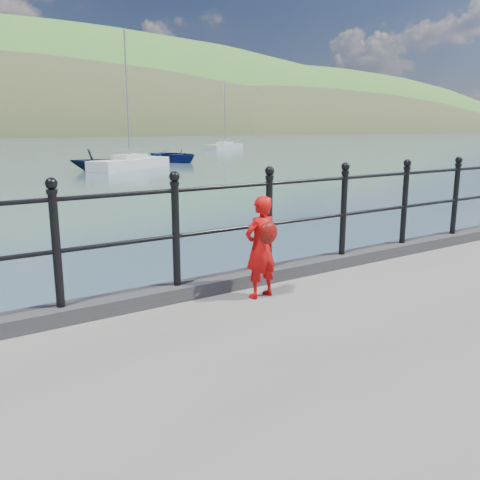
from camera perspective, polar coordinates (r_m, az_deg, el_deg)
ground at (r=6.23m, az=-2.33°, el=-13.89°), size 600.00×600.00×0.00m
kerb at (r=5.71m, az=-1.64°, el=-4.76°), size 60.00×0.30×0.15m
railing at (r=5.54m, az=-1.69°, el=2.66°), size 18.11×0.11×1.20m
far_shore at (r=248.94m, az=-24.13°, el=5.55°), size 830.00×200.00×156.00m
child at (r=5.32m, az=2.37°, el=-0.75°), size 0.42×0.33×1.09m
launch_blue at (r=42.97m, az=-7.33°, el=9.41°), size 4.52×5.78×1.09m
launch_navy at (r=35.03m, az=-16.29°, el=8.63°), size 3.16×2.88×1.43m
sailboat_far at (r=67.94m, az=-1.72°, el=10.43°), size 6.50×4.22×9.08m
sailboat_near at (r=35.99m, az=-12.23°, el=8.33°), size 6.78×5.05×9.23m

